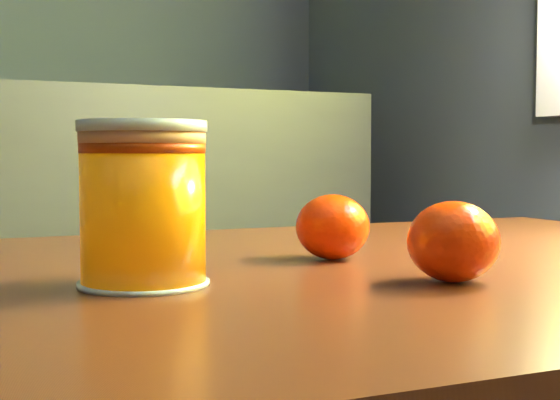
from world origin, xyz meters
name	(u,v)px	position (x,y,z in m)	size (l,w,h in m)	color
table	(352,365)	(1.00, 0.29, 0.59)	(0.94, 0.68, 0.68)	#5A2716
juice_glass	(143,205)	(0.81, 0.27, 0.74)	(0.09, 0.09, 0.11)	orange
orange_front	(453,242)	(1.01, 0.18, 0.71)	(0.07, 0.07, 0.06)	#EE3204
orange_back	(333,227)	(1.00, 0.32, 0.71)	(0.06, 0.06, 0.06)	#EE3204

